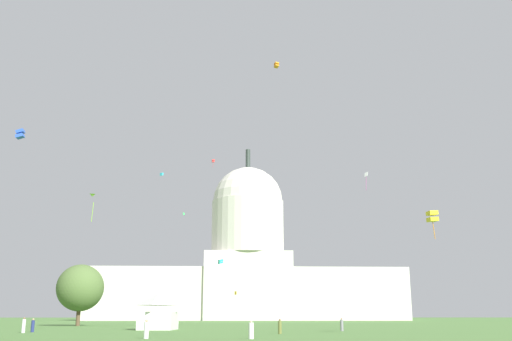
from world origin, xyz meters
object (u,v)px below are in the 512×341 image
event_tent (159,311)px  person_grey_mid_left (342,325)px  capitol_building (248,265)px  kite_gold_low (236,294)px  kite_orange_high (276,65)px  person_white_edge_east (24,326)px  kite_lime_low (95,197)px  person_white_lawn_far_right (251,330)px  kite_turquoise_low (221,262)px  person_olive_front_left (280,327)px  kite_cyan_high (162,174)px  person_white_back_right (146,330)px  tree_west_near (80,288)px  kite_red_high (213,161)px  person_navy_front_center (33,326)px  kite_green_mid (184,214)px  kite_yellow_low (432,216)px  kite_white_high (366,176)px  kite_blue_mid (20,134)px

event_tent → person_grey_mid_left: bearing=-13.0°
capitol_building → kite_gold_low: capitol_building is taller
capitol_building → kite_orange_high: (3.29, -95.77, 37.26)m
person_white_edge_east → kite_lime_low: (5.75, 6.04, 16.54)m
person_white_lawn_far_right → kite_turquoise_low: size_ratio=1.15×
kite_gold_low → person_olive_front_left: bearing=-173.5°
kite_turquoise_low → kite_cyan_high: (-17.62, 20.83, 26.71)m
person_white_back_right → kite_gold_low: 121.58m
tree_west_near → kite_red_high: kite_red_high is taller
person_olive_front_left → person_grey_mid_left: bearing=144.4°
person_navy_front_center → person_white_back_right: bearing=-51.1°
person_white_lawn_far_right → kite_orange_high: size_ratio=1.25×
person_navy_front_center → kite_gold_low: (25.76, 101.14, 7.40)m
kite_green_mid → kite_red_high: bearing=96.9°
kite_cyan_high → tree_west_near: bearing=106.7°
tree_west_near → person_white_edge_east: size_ratio=6.55×
event_tent → kite_gold_low: (11.93, 90.58, 5.60)m
kite_yellow_low → kite_red_high: size_ratio=1.07×
person_grey_mid_left → kite_lime_low: (-32.73, 0.54, 16.60)m
person_white_lawn_far_right → kite_white_high: (31.00, 80.97, 33.88)m
person_white_edge_east → person_grey_mid_left: size_ratio=1.07×
event_tent → kite_blue_mid: bearing=-139.5°
person_white_back_right → kite_white_high: size_ratio=0.37×
kite_red_high → person_white_back_right: bearing=165.6°
kite_green_mid → tree_west_near: bearing=-89.6°
event_tent → person_white_lawn_far_right: event_tent is taller
kite_white_high → kite_green_mid: bearing=64.9°
person_olive_front_left → kite_gold_low: size_ratio=0.57×
capitol_building → kite_yellow_low: capitol_building is taller
event_tent → kite_gold_low: size_ratio=2.58×
kite_blue_mid → kite_red_high: size_ratio=0.45×
event_tent → person_white_back_right: (2.56, -30.41, -1.79)m
kite_green_mid → person_navy_front_center: bearing=-78.3°
capitol_building → kite_red_high: size_ratio=40.55×
event_tent → kite_yellow_low: (31.76, -23.15, 9.83)m
event_tent → kite_yellow_low: size_ratio=2.40×
kite_green_mid → kite_yellow_low: size_ratio=0.26×
tree_west_near → kite_gold_low: tree_west_near is taller
event_tent → person_white_lawn_far_right: (11.83, -31.29, -1.82)m
person_white_lawn_far_right → kite_blue_mid: bearing=-21.4°
kite_green_mid → kite_gold_low: (14.92, 15.06, -21.32)m
tree_west_near → kite_orange_high: bearing=10.6°
kite_green_mid → kite_lime_low: 83.70m
person_white_edge_east → kite_yellow_low: 48.26m
kite_blue_mid → kite_cyan_high: bearing=175.3°
kite_white_high → kite_yellow_low: bearing=175.7°
person_white_edge_east → kite_yellow_low: kite_yellow_low is taller
event_tent → person_navy_front_center: event_tent is taller
kite_turquoise_low → event_tent: bearing=-29.0°
event_tent → person_white_edge_east: event_tent is taller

